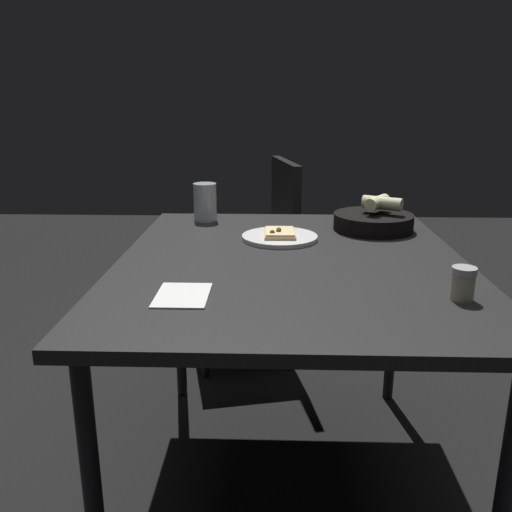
% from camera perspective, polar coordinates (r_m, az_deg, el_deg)
% --- Properties ---
extents(ground, '(8.00, 8.00, 0.00)m').
position_cam_1_polar(ground, '(1.88, 3.30, -22.84)').
color(ground, black).
extents(dining_table, '(1.18, 0.97, 0.76)m').
position_cam_1_polar(dining_table, '(1.54, 3.73, -2.40)').
color(dining_table, black).
rests_on(dining_table, ground).
extents(pizza_plate, '(0.24, 0.24, 0.04)m').
position_cam_1_polar(pizza_plate, '(1.72, 2.52, 2.08)').
color(pizza_plate, white).
rests_on(pizza_plate, dining_table).
extents(bread_basket, '(0.27, 0.27, 0.12)m').
position_cam_1_polar(bread_basket, '(1.87, 12.34, 3.72)').
color(bread_basket, black).
rests_on(bread_basket, dining_table).
extents(beer_glass, '(0.08, 0.08, 0.14)m').
position_cam_1_polar(beer_glass, '(1.98, -5.39, 5.44)').
color(beer_glass, silver).
rests_on(beer_glass, dining_table).
extents(pepper_shaker, '(0.05, 0.05, 0.08)m').
position_cam_1_polar(pepper_shaker, '(1.29, 21.00, -2.92)').
color(pepper_shaker, '#BFB299').
rests_on(pepper_shaker, dining_table).
extents(napkin, '(0.16, 0.12, 0.00)m').
position_cam_1_polar(napkin, '(1.25, -7.77, -4.13)').
color(napkin, white).
rests_on(napkin, dining_table).
extents(chair_near, '(0.52, 0.52, 0.92)m').
position_cam_1_polar(chair_near, '(2.47, 0.40, 0.72)').
color(chair_near, '#2C2C2C').
rests_on(chair_near, ground).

